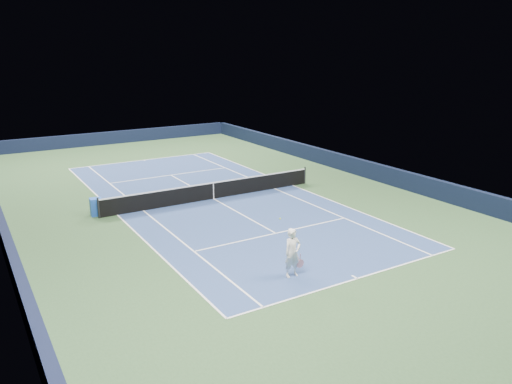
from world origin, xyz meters
TOP-DOWN VIEW (x-y plane):
  - ground at (0.00, 0.00)m, footprint 40.00×40.00m
  - wall_far at (0.00, 19.82)m, footprint 22.00×0.35m
  - wall_right at (10.82, 0.00)m, footprint 0.35×40.00m
  - wall_left at (-10.82, 0.00)m, footprint 0.35×40.00m
  - court_surface at (0.00, 0.00)m, footprint 10.97×23.77m
  - baseline_far at (0.00, 11.88)m, footprint 10.97×0.08m
  - baseline_near at (0.00, -11.88)m, footprint 10.97×0.08m
  - sideline_doubles_right at (5.49, 0.00)m, footprint 0.08×23.77m
  - sideline_doubles_left at (-5.49, 0.00)m, footprint 0.08×23.77m
  - sideline_singles_right at (4.12, 0.00)m, footprint 0.08×23.77m
  - sideline_singles_left at (-4.12, 0.00)m, footprint 0.08×23.77m
  - service_line_far at (0.00, 6.40)m, footprint 8.23×0.08m
  - service_line_near at (0.00, -6.40)m, footprint 8.23×0.08m
  - center_service_line at (0.00, 0.00)m, footprint 0.08×12.80m
  - center_mark_far at (0.00, 11.73)m, footprint 0.08×0.30m
  - center_mark_near at (0.00, -11.73)m, footprint 0.08×0.30m
  - tennis_net at (0.00, 0.00)m, footprint 12.90×0.10m
  - sponsor_cube at (-6.40, 0.51)m, footprint 0.62×0.55m
  - tennis_player at (-1.95, -10.45)m, footprint 0.83×1.26m

SIDE VIEW (x-z plane):
  - ground at x=0.00m, z-range 0.00..0.00m
  - court_surface at x=0.00m, z-range 0.00..0.01m
  - baseline_far at x=0.00m, z-range 0.01..0.01m
  - baseline_near at x=0.00m, z-range 0.01..0.01m
  - sideline_doubles_right at x=5.49m, z-range 0.01..0.01m
  - sideline_doubles_left at x=-5.49m, z-range 0.01..0.01m
  - sideline_singles_right at x=4.12m, z-range 0.01..0.01m
  - sideline_singles_left at x=-4.12m, z-range 0.01..0.01m
  - service_line_far at x=0.00m, z-range 0.01..0.01m
  - service_line_near at x=0.00m, z-range 0.01..0.01m
  - center_service_line at x=0.00m, z-range 0.01..0.01m
  - center_mark_far at x=0.00m, z-range 0.01..0.01m
  - center_mark_near at x=0.00m, z-range 0.01..0.01m
  - sponsor_cube at x=-6.40m, z-range 0.00..0.91m
  - tennis_net at x=0.00m, z-range -0.03..1.04m
  - wall_far at x=0.00m, z-range 0.00..1.10m
  - wall_right at x=10.82m, z-range 0.00..1.10m
  - wall_left at x=-10.82m, z-range 0.00..1.10m
  - tennis_player at x=-1.95m, z-range -0.06..1.93m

